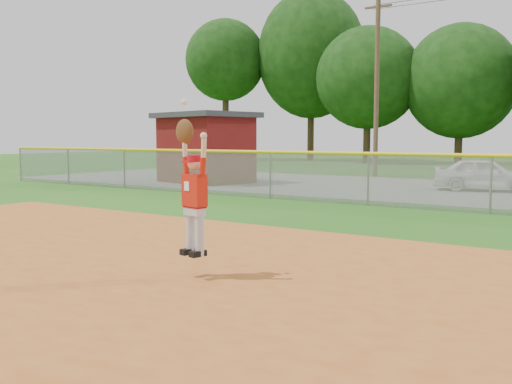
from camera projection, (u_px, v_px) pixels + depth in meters
ground at (293, 315)px, 6.31m from camera, size 120.00×120.00×0.00m
car_white_a at (485, 174)px, 20.61m from camera, size 3.76×2.17×1.20m
utility_shed at (206, 147)px, 24.60m from camera, size 4.62×3.94×3.02m
outfield_fence at (491, 180)px, 14.49m from camera, size 40.06×0.10×1.55m
ballplayer at (193, 188)px, 7.76m from camera, size 0.62×0.32×2.14m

